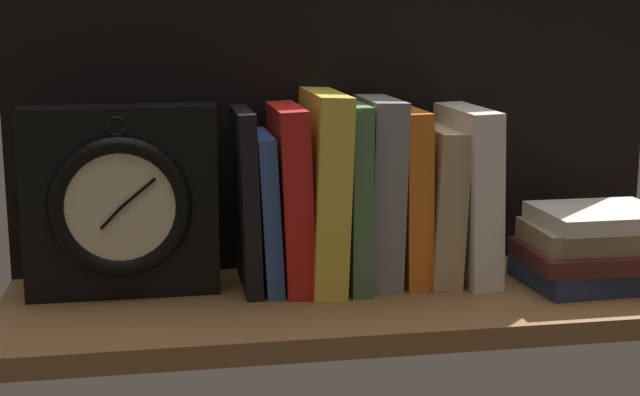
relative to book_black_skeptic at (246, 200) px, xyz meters
The scene contains 13 objects.
ground_plane 18.50cm from the book_black_skeptic, 21.35° to the right, with size 83.52×28.84×2.50cm, color brown.
back_panel 18.19cm from the book_black_skeptic, 33.50° to the left, with size 83.52×1.20×39.68cm, color black.
book_black_skeptic is the anchor object (origin of this frame).
book_blue_modern 2.70cm from the book_black_skeptic, ahead, with size 2.04×12.76×18.62cm, color #2D4C8E.
book_red_requiem 5.28cm from the book_black_skeptic, ahead, with size 3.31×14.39×21.77cm, color red.
book_yellow_seinlanguage 9.24cm from the book_black_skeptic, ahead, with size 3.92×16.18×23.35cm, color gold.
book_green_romantic 12.62cm from the book_black_skeptic, ahead, with size 2.31×15.19×22.14cm, color #476B44.
book_gray_chess 16.06cm from the book_black_skeptic, ahead, with size 3.97×12.60×22.48cm, color gray.
book_orange_pandolfini 19.87cm from the book_black_skeptic, ahead, with size 3.05×12.12×21.13cm, color orange.
book_tan_shortstories 23.54cm from the book_black_skeptic, ahead, with size 3.62×13.47×18.79cm, color tan.
book_white_catcher 27.49cm from the book_black_skeptic, ahead, with size 3.75×15.86×21.19cm, color silver.
framed_clock 14.56cm from the book_black_skeptic, behind, with size 22.13×7.03×22.13cm.
book_stack_side 42.58cm from the book_black_skeptic, ahead, with size 18.34×13.94×9.25cm.
Camera 1 is at (-23.31, -101.56, 32.37)cm, focal length 51.54 mm.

